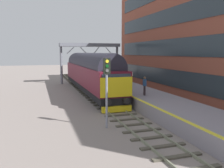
# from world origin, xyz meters

# --- Properties ---
(ground_plane) EXTENTS (140.00, 140.00, 0.00)m
(ground_plane) POSITION_xyz_m (0.00, 0.00, 0.00)
(ground_plane) COLOR gray
(ground_plane) RESTS_ON ground
(track_main) EXTENTS (2.50, 60.00, 0.15)m
(track_main) POSITION_xyz_m (0.00, 0.00, 0.05)
(track_main) COLOR gray
(track_main) RESTS_ON ground
(station_platform) EXTENTS (4.00, 44.00, 1.01)m
(station_platform) POSITION_xyz_m (3.60, 0.00, 0.50)
(station_platform) COLOR gray
(station_platform) RESTS_ON ground
(station_building) EXTENTS (4.71, 39.83, 13.63)m
(station_building) POSITION_xyz_m (10.77, -2.31, 6.82)
(station_building) COLOR brown
(station_building) RESTS_ON ground
(diesel_locomotive) EXTENTS (2.74, 20.20, 4.68)m
(diesel_locomotive) POSITION_xyz_m (0.00, 5.34, 2.49)
(diesel_locomotive) COLOR black
(diesel_locomotive) RESTS_ON ground
(signal_post_near) EXTENTS (0.44, 0.22, 4.40)m
(signal_post_near) POSITION_xyz_m (-1.84, -8.10, 2.83)
(signal_post_near) COLOR gray
(signal_post_near) RESTS_ON ground
(platform_number_sign) EXTENTS (0.10, 0.44, 2.03)m
(platform_number_sign) POSITION_xyz_m (2.08, -2.65, 2.35)
(platform_number_sign) COLOR slate
(platform_number_sign) RESTS_ON station_platform
(waiting_passenger) EXTENTS (0.37, 0.51, 1.64)m
(waiting_passenger) POSITION_xyz_m (2.99, -3.38, 1.99)
(waiting_passenger) COLOR #362A2E
(waiting_passenger) RESTS_ON station_platform
(overhead_footbridge) EXTENTS (9.30, 2.00, 6.13)m
(overhead_footbridge) POSITION_xyz_m (2.05, 14.35, 5.46)
(overhead_footbridge) COLOR slate
(overhead_footbridge) RESTS_ON ground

